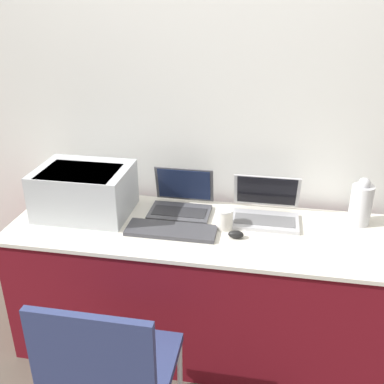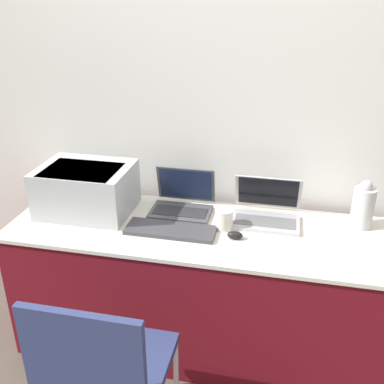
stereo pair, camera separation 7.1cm
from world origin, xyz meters
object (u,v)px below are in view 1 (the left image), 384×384
Objects in this scene: printer at (84,189)px; laptop_right at (265,210)px; metal_pitcher at (361,203)px; mouse at (236,234)px; coffee_cup at (224,218)px; external_keyboard at (171,230)px; chair at (110,372)px; laptop_left at (181,202)px.

laptop_right is at bearing 6.30° from printer.
metal_pitcher is (0.47, 0.03, 0.07)m from laptop_right.
printer is 6.30× the size of mouse.
metal_pitcher reaches higher than coffee_cup.
metal_pitcher is (0.60, 0.26, 0.09)m from mouse.
metal_pitcher reaches higher than external_keyboard.
mouse is at bearing -8.93° from printer.
printer is at bearing 177.02° from coffee_cup.
metal_pitcher is at bearing 44.02° from chair.
chair is (-0.08, -0.95, -0.26)m from laptop_left.
metal_pitcher reaches higher than mouse.
laptop_right is 0.39× the size of chair.
laptop_left is 1.28× the size of metal_pitcher.
external_keyboard is at bearing -160.11° from coffee_cup.
laptop_left is 4.25× the size of mouse.
chair is at bearing -96.67° from external_keyboard.
metal_pitcher reaches higher than chair.
laptop_left is at bearing 178.66° from laptop_right.
laptop_right is at bearing 60.63° from mouse.
chair is at bearing -119.50° from mouse.
chair is (-0.33, -0.80, -0.27)m from coffee_cup.
laptop_right reaches higher than chair.
laptop_left is 0.92m from metal_pitcher.
printer reaches higher than mouse.
external_keyboard is 4.23× the size of coffee_cup.
chair reaches higher than mouse.
mouse is at bearing 0.34° from external_keyboard.
mouse is at bearing -52.97° from coffee_cup.
laptop_right is 4.59× the size of mouse.
coffee_cup is (0.25, 0.09, 0.04)m from external_keyboard.
laptop_left is 0.29m from coffee_cup.
chair is at bearing -112.71° from coffee_cup.
printer is 1.37× the size of laptop_right.
laptop_right is at bearing 27.51° from external_keyboard.
external_keyboard is 1.77× the size of metal_pitcher.
metal_pitcher is (0.91, 0.02, 0.06)m from laptop_left.
coffee_cup reaches higher than external_keyboard.
coffee_cup is 0.42× the size of metal_pitcher.
laptop_right is 0.27m from mouse.
laptop_left reaches higher than mouse.
coffee_cup is at bearing -165.69° from metal_pitcher.
coffee_cup is 0.12m from mouse.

